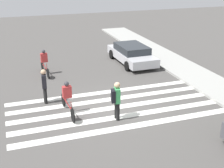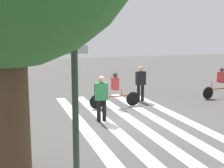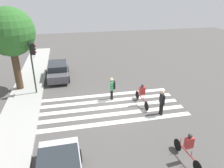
{
  "view_description": "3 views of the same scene",
  "coord_description": "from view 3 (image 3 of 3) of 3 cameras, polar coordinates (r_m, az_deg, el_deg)",
  "views": [
    {
      "loc": [
        12.86,
        -4.53,
        6.53
      ],
      "look_at": [
        -0.51,
        0.09,
        1.03
      ],
      "focal_mm": 50.0,
      "sensor_mm": 36.0,
      "label": 1
    },
    {
      "loc": [
        4.45,
        10.94,
        3.41
      ],
      "look_at": [
        0.69,
        -0.39,
        1.41
      ],
      "focal_mm": 50.0,
      "sensor_mm": 36.0,
      "label": 2
    },
    {
      "loc": [
        -13.4,
        2.89,
        7.76
      ],
      "look_at": [
        0.85,
        -0.21,
        1.42
      ],
      "focal_mm": 35.0,
      "sensor_mm": 36.0,
      "label": 3
    }
  ],
  "objects": [
    {
      "name": "ground_plane",
      "position": [
        15.75,
        -0.08,
        -6.01
      ],
      "size": [
        60.0,
        60.0,
        0.0
      ],
      "primitive_type": "plane",
      "color": "#4C4947"
    },
    {
      "name": "sidewalk_curb",
      "position": [
        15.81,
        -23.03,
        -7.69
      ],
      "size": [
        36.0,
        2.5,
        0.14
      ],
      "color": "#9E9E99",
      "rests_on": "ground_plane"
    },
    {
      "name": "crosswalk_stripes",
      "position": [
        15.75,
        -0.08,
        -6.0
      ],
      "size": [
        4.43,
        10.0,
        0.01
      ],
      "color": "silver",
      "rests_on": "ground_plane"
    },
    {
      "name": "traffic_light",
      "position": [
        17.56,
        -19.9,
        6.45
      ],
      "size": [
        0.6,
        0.5,
        4.31
      ],
      "color": "#283828",
      "rests_on": "ground_plane"
    },
    {
      "name": "street_tree",
      "position": [
        18.59,
        -25.05,
        12.04
      ],
      "size": [
        3.71,
        3.71,
        6.66
      ],
      "color": "#4C3826",
      "rests_on": "ground_plane"
    },
    {
      "name": "pedestrian_child_with_backpack",
      "position": [
        14.77,
        12.9,
        -4.43
      ],
      "size": [
        0.51,
        0.27,
        1.75
      ],
      "rotation": [
        0.0,
        0.0,
        -0.1
      ],
      "color": "black",
      "rests_on": "ground_plane"
    },
    {
      "name": "pedestrian_adult_tall_backpack",
      "position": [
        16.35,
        0.05,
        -0.78
      ],
      "size": [
        0.52,
        0.46,
        1.77
      ],
      "rotation": [
        0.0,
        0.0,
        -0.19
      ],
      "color": "black",
      "rests_on": "ground_plane"
    },
    {
      "name": "cyclist_mid_street",
      "position": [
        11.45,
        19.32,
        -15.13
      ],
      "size": [
        2.27,
        0.42,
        1.59
      ],
      "rotation": [
        0.0,
        0.0,
        0.08
      ],
      "color": "black",
      "rests_on": "ground_plane"
    },
    {
      "name": "cyclist_far_lane",
      "position": [
        15.85,
        7.84,
        -2.52
      ],
      "size": [
        2.43,
        0.41,
        1.61
      ],
      "rotation": [
        0.0,
        0.0,
        0.05
      ],
      "color": "black",
      "rests_on": "ground_plane"
    },
    {
      "name": "car_parked_far_curb",
      "position": [
        21.21,
        -13.93,
        3.49
      ],
      "size": [
        4.6,
        2.01,
        1.46
      ],
      "rotation": [
        0.0,
        0.0,
        0.01
      ],
      "color": "#4C4C51",
      "rests_on": "ground_plane"
    }
  ]
}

